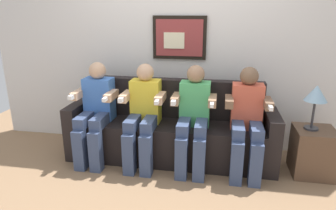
# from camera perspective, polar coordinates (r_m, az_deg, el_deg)

# --- Properties ---
(ground_plane) EXTENTS (6.16, 6.16, 0.00)m
(ground_plane) POSITION_cam_1_polar(r_m,az_deg,el_deg) (3.33, -0.46, -12.34)
(ground_plane) COLOR #8C6B4C
(back_wall_assembly) EXTENTS (4.74, 0.10, 2.60)m
(back_wall_assembly) POSITION_cam_1_polar(r_m,az_deg,el_deg) (3.66, 1.72, 11.92)
(back_wall_assembly) COLOR silver
(back_wall_assembly) RESTS_ON ground_plane
(couch) EXTENTS (2.34, 0.58, 0.90)m
(couch) POSITION_cam_1_polar(r_m,az_deg,el_deg) (3.48, 0.51, -5.22)
(couch) COLOR black
(couch) RESTS_ON ground_plane
(person_leftmost) EXTENTS (0.46, 0.56, 1.11)m
(person_leftmost) POSITION_cam_1_polar(r_m,az_deg,el_deg) (3.45, -13.54, -0.73)
(person_leftmost) COLOR #3F72CC
(person_leftmost) RESTS_ON ground_plane
(person_left_center) EXTENTS (0.46, 0.56, 1.11)m
(person_left_center) POSITION_cam_1_polar(r_m,az_deg,el_deg) (3.28, -4.70, -1.27)
(person_left_center) COLOR yellow
(person_left_center) RESTS_ON ground_plane
(person_right_center) EXTENTS (0.46, 0.56, 1.11)m
(person_right_center) POSITION_cam_1_polar(r_m,az_deg,el_deg) (3.19, 4.88, -1.82)
(person_right_center) COLOR #4CB266
(person_right_center) RESTS_ON ground_plane
(person_rightmost) EXTENTS (0.46, 0.56, 1.11)m
(person_rightmost) POSITION_cam_1_polar(r_m,az_deg,el_deg) (3.19, 14.74, -2.35)
(person_rightmost) COLOR #D8593F
(person_rightmost) RESTS_ON ground_plane
(side_table_right) EXTENTS (0.40, 0.40, 0.50)m
(side_table_right) POSITION_cam_1_polar(r_m,az_deg,el_deg) (3.51, 25.71, -7.98)
(side_table_right) COLOR brown
(side_table_right) RESTS_ON ground_plane
(table_lamp) EXTENTS (0.22, 0.22, 0.46)m
(table_lamp) POSITION_cam_1_polar(r_m,az_deg,el_deg) (3.30, 26.25, 1.66)
(table_lamp) COLOR #333338
(table_lamp) RESTS_ON side_table_right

